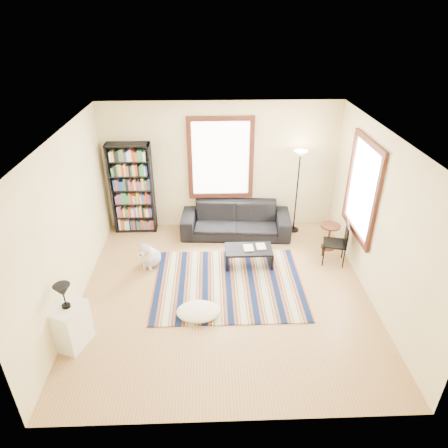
{
  "coord_description": "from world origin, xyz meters",
  "views": [
    {
      "loc": [
        -0.22,
        -5.6,
        4.46
      ],
      "look_at": [
        0.0,
        0.5,
        1.1
      ],
      "focal_mm": 32.0,
      "sensor_mm": 36.0,
      "label": 1
    }
  ],
  "objects_px": {
    "floor_cushion": "(198,311)",
    "white_cabinet": "(71,325)",
    "dog": "(151,253)",
    "sofa": "(236,220)",
    "bookshelf": "(132,189)",
    "floor_lamp": "(297,193)",
    "side_table": "(329,237)",
    "coffee_table": "(249,256)",
    "folding_chair": "(335,243)"
  },
  "relations": [
    {
      "from": "side_table",
      "to": "white_cabinet",
      "type": "xyz_separation_m",
      "value": [
        -4.5,
        -2.52,
        0.08
      ]
    },
    {
      "from": "coffee_table",
      "to": "side_table",
      "type": "bearing_deg",
      "value": 17.57
    },
    {
      "from": "coffee_table",
      "to": "floor_cushion",
      "type": "bearing_deg",
      "value": -123.26
    },
    {
      "from": "floor_cushion",
      "to": "folding_chair",
      "type": "height_order",
      "value": "folding_chair"
    },
    {
      "from": "sofa",
      "to": "bookshelf",
      "type": "distance_m",
      "value": 2.33
    },
    {
      "from": "coffee_table",
      "to": "folding_chair",
      "type": "xyz_separation_m",
      "value": [
        1.66,
        0.02,
        0.25
      ]
    },
    {
      "from": "floor_cushion",
      "to": "coffee_table",
      "type": "bearing_deg",
      "value": 56.74
    },
    {
      "from": "floor_lamp",
      "to": "dog",
      "type": "relative_size",
      "value": 3.21
    },
    {
      "from": "floor_cushion",
      "to": "floor_lamp",
      "type": "bearing_deg",
      "value": 52.87
    },
    {
      "from": "sofa",
      "to": "floor_cushion",
      "type": "distance_m",
      "value": 2.77
    },
    {
      "from": "floor_lamp",
      "to": "white_cabinet",
      "type": "xyz_separation_m",
      "value": [
        -3.92,
        -3.28,
        -0.58
      ]
    },
    {
      "from": "coffee_table",
      "to": "floor_cushion",
      "type": "height_order",
      "value": "coffee_table"
    },
    {
      "from": "floor_lamp",
      "to": "dog",
      "type": "bearing_deg",
      "value": -157.18
    },
    {
      "from": "folding_chair",
      "to": "bookshelf",
      "type": "bearing_deg",
      "value": 174.4
    },
    {
      "from": "side_table",
      "to": "dog",
      "type": "relative_size",
      "value": 0.93
    },
    {
      "from": "floor_cushion",
      "to": "white_cabinet",
      "type": "relative_size",
      "value": 1.02
    },
    {
      "from": "bookshelf",
      "to": "floor_cushion",
      "type": "distance_m",
      "value": 3.38
    },
    {
      "from": "floor_lamp",
      "to": "folding_chair",
      "type": "height_order",
      "value": "floor_lamp"
    },
    {
      "from": "side_table",
      "to": "dog",
      "type": "height_order",
      "value": "dog"
    },
    {
      "from": "floor_cushion",
      "to": "dog",
      "type": "relative_size",
      "value": 1.23
    },
    {
      "from": "coffee_table",
      "to": "white_cabinet",
      "type": "distance_m",
      "value": 3.42
    },
    {
      "from": "sofa",
      "to": "bookshelf",
      "type": "height_order",
      "value": "bookshelf"
    },
    {
      "from": "coffee_table",
      "to": "dog",
      "type": "xyz_separation_m",
      "value": [
        -1.88,
        0.03,
        0.11
      ]
    },
    {
      "from": "floor_cushion",
      "to": "bookshelf",
      "type": "bearing_deg",
      "value": 116.39
    },
    {
      "from": "folding_chair",
      "to": "dog",
      "type": "height_order",
      "value": "folding_chair"
    },
    {
      "from": "white_cabinet",
      "to": "dog",
      "type": "xyz_separation_m",
      "value": [
        0.91,
        2.01,
        -0.06
      ]
    },
    {
      "from": "sofa",
      "to": "floor_lamp",
      "type": "distance_m",
      "value": 1.44
    },
    {
      "from": "side_table",
      "to": "folding_chair",
      "type": "distance_m",
      "value": 0.54
    },
    {
      "from": "coffee_table",
      "to": "folding_chair",
      "type": "height_order",
      "value": "folding_chair"
    },
    {
      "from": "coffee_table",
      "to": "floor_cushion",
      "type": "relative_size",
      "value": 1.26
    },
    {
      "from": "sofa",
      "to": "floor_lamp",
      "type": "xyz_separation_m",
      "value": [
        1.31,
        0.1,
        0.59
      ]
    },
    {
      "from": "folding_chair",
      "to": "white_cabinet",
      "type": "bearing_deg",
      "value": -141.7
    },
    {
      "from": "coffee_table",
      "to": "folding_chair",
      "type": "bearing_deg",
      "value": 0.82
    },
    {
      "from": "sofa",
      "to": "dog",
      "type": "distance_m",
      "value": 2.07
    },
    {
      "from": "sofa",
      "to": "side_table",
      "type": "relative_size",
      "value": 4.34
    },
    {
      "from": "bookshelf",
      "to": "white_cabinet",
      "type": "distance_m",
      "value": 3.53
    },
    {
      "from": "coffee_table",
      "to": "floor_cushion",
      "type": "distance_m",
      "value": 1.73
    },
    {
      "from": "bookshelf",
      "to": "side_table",
      "type": "distance_m",
      "value": 4.27
    },
    {
      "from": "sofa",
      "to": "white_cabinet",
      "type": "relative_size",
      "value": 3.34
    },
    {
      "from": "floor_cushion",
      "to": "dog",
      "type": "bearing_deg",
      "value": 122.35
    },
    {
      "from": "floor_lamp",
      "to": "side_table",
      "type": "xyz_separation_m",
      "value": [
        0.58,
        -0.76,
        -0.66
      ]
    },
    {
      "from": "dog",
      "to": "sofa",
      "type": "bearing_deg",
      "value": 56.15
    },
    {
      "from": "white_cabinet",
      "to": "bookshelf",
      "type": "bearing_deg",
      "value": 104.69
    },
    {
      "from": "sofa",
      "to": "coffee_table",
      "type": "distance_m",
      "value": 1.23
    },
    {
      "from": "sofa",
      "to": "folding_chair",
      "type": "distance_m",
      "value": 2.19
    },
    {
      "from": "floor_lamp",
      "to": "side_table",
      "type": "relative_size",
      "value": 3.44
    },
    {
      "from": "sofa",
      "to": "bookshelf",
      "type": "relative_size",
      "value": 1.17
    },
    {
      "from": "bookshelf",
      "to": "side_table",
      "type": "bearing_deg",
      "value": -12.79
    },
    {
      "from": "sofa",
      "to": "dog",
      "type": "height_order",
      "value": "sofa"
    },
    {
      "from": "sofa",
      "to": "coffee_table",
      "type": "xyz_separation_m",
      "value": [
        0.18,
        -1.2,
        -0.16
      ]
    }
  ]
}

